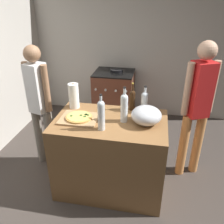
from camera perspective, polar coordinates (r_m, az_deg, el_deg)
name	(u,v)px	position (r m, az deg, el deg)	size (l,w,h in m)	color
ground_plane	(115,150)	(3.62, 0.72, -9.18)	(3.97, 3.24, 0.02)	#3F3833
kitchen_wall_rear	(129,44)	(4.36, 4.11, 15.99)	(3.97, 0.10, 2.60)	#BCB7AD
counter	(110,155)	(2.77, -0.39, -10.24)	(1.20, 0.75, 0.90)	olive
cutting_board	(79,119)	(2.56, -7.93, -1.60)	(0.40, 0.32, 0.02)	tan
pizza	(79,117)	(2.55, -7.94, -1.18)	(0.28, 0.28, 0.03)	tan
mixing_bowl	(146,115)	(2.44, 8.26, -0.79)	(0.31, 0.31, 0.19)	#B2B2B7
paper_towel_roll	(74,96)	(2.78, -9.17, 3.85)	(0.12, 0.12, 0.30)	white
wine_bottle_clear	(101,114)	(2.28, -2.61, -0.50)	(0.07, 0.07, 0.38)	silver
wine_bottle_amber	(124,107)	(2.43, 2.94, 1.29)	(0.08, 0.08, 0.38)	silver
wine_bottle_green	(132,99)	(2.70, 4.89, 3.13)	(0.07, 0.07, 0.33)	#331E0F
wine_bottle_dark	(144,101)	(2.67, 7.82, 2.68)	(0.08, 0.08, 0.31)	silver
stove	(114,96)	(4.25, 0.47, 3.81)	(0.68, 0.62, 0.94)	brown
person_in_stripes	(39,102)	(3.04, -17.06, 2.26)	(0.35, 0.25, 1.61)	slate
person_in_red	(198,104)	(2.88, 19.90, 1.82)	(0.36, 0.28, 1.69)	#D88C4C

